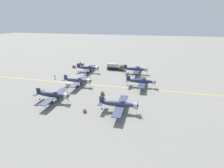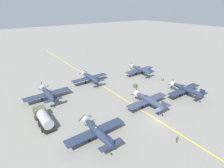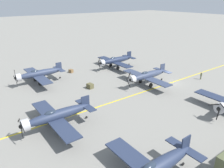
{
  "view_description": "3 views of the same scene",
  "coord_description": "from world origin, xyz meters",
  "px_view_note": "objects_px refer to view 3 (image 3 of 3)",
  "views": [
    {
      "loc": [
        54.47,
        29.23,
        21.92
      ],
      "look_at": [
        4.32,
        17.26,
        2.55
      ],
      "focal_mm": 28.0,
      "sensor_mm": 36.0,
      "label": 1
    },
    {
      "loc": [
        -26.73,
        -20.12,
        23.14
      ],
      "look_at": [
        -0.6,
        15.98,
        2.91
      ],
      "focal_mm": 28.0,
      "sensor_mm": 36.0,
      "label": 2
    },
    {
      "loc": [
        -26.92,
        35.14,
        16.7
      ],
      "look_at": [
        0.77,
        14.64,
        2.98
      ],
      "focal_mm": 35.0,
      "sensor_mm": 36.0,
      "label": 3
    }
  ],
  "objects_px": {
    "airplane_mid_center": "(147,76)",
    "airplane_far_center": "(56,116)",
    "airplane_mid_right": "(115,60)",
    "airplane_far_right": "(39,74)",
    "supply_crate_by_tanker": "(90,86)",
    "supply_crate_outboard": "(71,71)",
    "ground_crew_walking": "(201,75)"
  },
  "relations": [
    {
      "from": "airplane_mid_right",
      "to": "ground_crew_walking",
      "type": "relative_size",
      "value": 7.34
    },
    {
      "from": "airplane_far_center",
      "to": "airplane_far_right",
      "type": "bearing_deg",
      "value": -15.68
    },
    {
      "from": "supply_crate_outboard",
      "to": "ground_crew_walking",
      "type": "bearing_deg",
      "value": -135.59
    },
    {
      "from": "airplane_mid_center",
      "to": "airplane_far_right",
      "type": "bearing_deg",
      "value": 37.34
    },
    {
      "from": "ground_crew_walking",
      "to": "airplane_mid_right",
      "type": "bearing_deg",
      "value": 29.66
    },
    {
      "from": "airplane_far_right",
      "to": "supply_crate_outboard",
      "type": "distance_m",
      "value": 8.8
    },
    {
      "from": "airplane_mid_center",
      "to": "supply_crate_outboard",
      "type": "xyz_separation_m",
      "value": [
        16.35,
        8.91,
        -1.63
      ]
    },
    {
      "from": "airplane_far_center",
      "to": "supply_crate_outboard",
      "type": "bearing_deg",
      "value": -34.34
    },
    {
      "from": "airplane_mid_right",
      "to": "supply_crate_by_tanker",
      "type": "xyz_separation_m",
      "value": [
        -7.57,
        12.03,
        -1.52
      ]
    },
    {
      "from": "airplane_mid_center",
      "to": "ground_crew_walking",
      "type": "distance_m",
      "value": 12.74
    },
    {
      "from": "airplane_mid_center",
      "to": "airplane_mid_right",
      "type": "relative_size",
      "value": 1.0
    },
    {
      "from": "airplane_mid_center",
      "to": "airplane_far_center",
      "type": "distance_m",
      "value": 21.69
    },
    {
      "from": "airplane_mid_center",
      "to": "airplane_far_right",
      "type": "relative_size",
      "value": 1.0
    },
    {
      "from": "supply_crate_by_tanker",
      "to": "airplane_mid_center",
      "type": "bearing_deg",
      "value": -117.23
    },
    {
      "from": "airplane_mid_right",
      "to": "airplane_far_center",
      "type": "relative_size",
      "value": 1.0
    },
    {
      "from": "airplane_far_center",
      "to": "airplane_far_right",
      "type": "height_order",
      "value": "airplane_far_right"
    },
    {
      "from": "ground_crew_walking",
      "to": "supply_crate_outboard",
      "type": "distance_m",
      "value": 29.55
    },
    {
      "from": "airplane_mid_right",
      "to": "ground_crew_walking",
      "type": "distance_m",
      "value": 20.3
    },
    {
      "from": "ground_crew_walking",
      "to": "supply_crate_outboard",
      "type": "xyz_separation_m",
      "value": [
        21.1,
        20.67,
        -0.51
      ]
    },
    {
      "from": "airplane_mid_center",
      "to": "airplane_far_right",
      "type": "xyz_separation_m",
      "value": [
        14.11,
        17.26,
        0.0
      ]
    },
    {
      "from": "airplane_mid_right",
      "to": "supply_crate_outboard",
      "type": "distance_m",
      "value": 11.32
    },
    {
      "from": "airplane_far_right",
      "to": "supply_crate_by_tanker",
      "type": "bearing_deg",
      "value": -124.07
    },
    {
      "from": "airplane_mid_center",
      "to": "airplane_far_center",
      "type": "bearing_deg",
      "value": 87.93
    },
    {
      "from": "airplane_far_center",
      "to": "ground_crew_walking",
      "type": "bearing_deg",
      "value": -94.23
    },
    {
      "from": "airplane_mid_right",
      "to": "airplane_far_right",
      "type": "xyz_separation_m",
      "value": [
        1.25,
        19.0,
        -0.0
      ]
    },
    {
      "from": "airplane_mid_center",
      "to": "supply_crate_outboard",
      "type": "distance_m",
      "value": 18.69
    },
    {
      "from": "ground_crew_walking",
      "to": "supply_crate_by_tanker",
      "type": "distance_m",
      "value": 24.24
    },
    {
      "from": "supply_crate_by_tanker",
      "to": "supply_crate_outboard",
      "type": "height_order",
      "value": "supply_crate_by_tanker"
    },
    {
      "from": "airplane_mid_center",
      "to": "airplane_far_center",
      "type": "xyz_separation_m",
      "value": [
        -4.26,
        21.27,
        0.0
      ]
    },
    {
      "from": "ground_crew_walking",
      "to": "supply_crate_outboard",
      "type": "bearing_deg",
      "value": 44.41
    },
    {
      "from": "supply_crate_by_tanker",
      "to": "supply_crate_outboard",
      "type": "distance_m",
      "value": 11.14
    },
    {
      "from": "supply_crate_by_tanker",
      "to": "supply_crate_outboard",
      "type": "bearing_deg",
      "value": -7.15
    }
  ]
}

